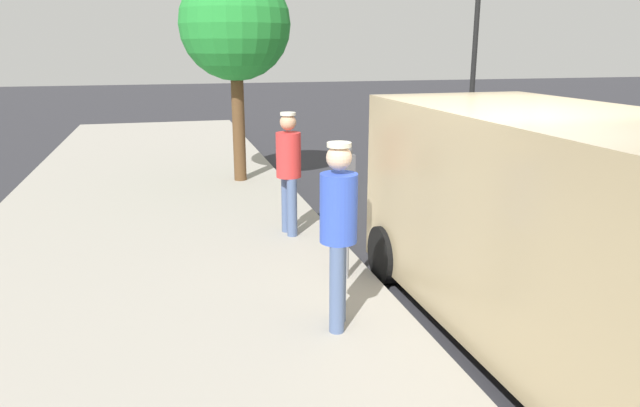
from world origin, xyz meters
TOP-DOWN VIEW (x-y plane):
  - ground_plane at (0.00, 0.00)m, footprint 80.00×80.00m
  - sidewalk_slab at (3.50, 0.00)m, footprint 5.00×32.00m
  - parking_meter_near at (1.35, -0.88)m, footprint 0.14×0.18m
  - pedestrian_in_red at (1.63, -2.65)m, footprint 0.34×0.36m
  - pedestrian_in_blue at (1.77, 0.22)m, footprint 0.34×0.35m
  - parked_van at (-0.15, 1.05)m, footprint 2.15×5.21m
  - traffic_light_corner at (-7.03, -11.76)m, footprint 2.48×0.42m
  - street_tree at (1.86, -6.24)m, footprint 2.06×2.06m

SIDE VIEW (x-z plane):
  - ground_plane at x=0.00m, z-range 0.00..0.00m
  - sidewalk_slab at x=3.50m, z-range 0.00..0.15m
  - pedestrian_in_red at x=1.63m, z-range 0.27..1.97m
  - parked_van at x=-0.15m, z-range 0.08..2.23m
  - pedestrian_in_blue at x=1.77m, z-range 0.28..2.03m
  - parking_meter_near at x=1.35m, z-range 0.42..1.94m
  - street_tree at x=1.86m, z-range 1.08..5.05m
  - traffic_light_corner at x=-7.03m, z-range 0.92..6.12m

